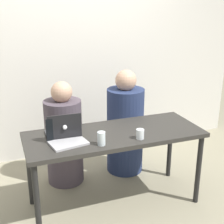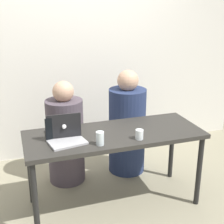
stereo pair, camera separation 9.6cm
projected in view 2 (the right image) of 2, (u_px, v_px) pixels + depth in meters
name	position (u px, v px, depth m)	size (l,w,h in m)	color
ground_plane	(114.00, 202.00, 3.12)	(12.00, 12.00, 0.00)	gray
back_wall	(81.00, 61.00, 3.91)	(4.50, 0.10, 2.41)	silver
desk	(114.00, 140.00, 2.90)	(1.64, 0.64, 0.76)	#2D2B27
person_on_left	(66.00, 138.00, 3.38)	(0.47, 0.47, 1.14)	#4A404A
person_on_right	(127.00, 128.00, 3.58)	(0.48, 0.48, 1.21)	navy
laptop_back_left	(63.00, 131.00, 2.78)	(0.31, 0.28, 0.23)	#35383C
laptop_front_left	(66.00, 137.00, 2.67)	(0.34, 0.27, 0.21)	#B4B3B8
water_glass_left	(100.00, 139.00, 2.61)	(0.07, 0.07, 0.12)	silver
water_glass_right	(139.00, 135.00, 2.72)	(0.07, 0.07, 0.09)	white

